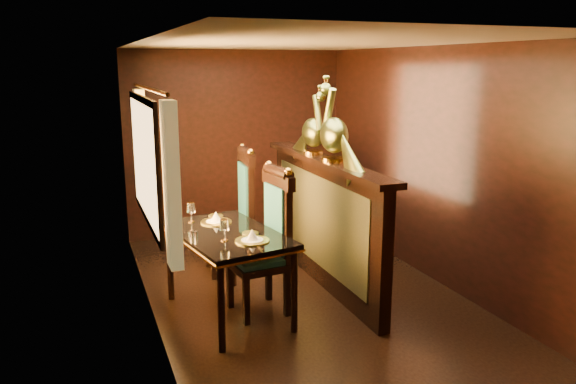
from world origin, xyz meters
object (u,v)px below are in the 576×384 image
object	(u,v)px
peacock_left	(334,119)
chair_right	(240,207)
peacock_right	(313,120)
chair_left	(270,236)
dining_table	(227,240)

from	to	relation	value
peacock_left	chair_right	bearing A→B (deg)	128.36
chair_right	peacock_left	xyz separation A→B (m)	(0.72, -0.91, 1.03)
peacock_right	chair_right	bearing A→B (deg)	151.11
chair_right	peacock_left	size ratio (longest dim) A/B	1.70
chair_left	chair_right	world-z (taller)	chair_right
chair_left	peacock_left	size ratio (longest dim) A/B	1.68
dining_table	peacock_left	world-z (taller)	peacock_left
dining_table	chair_left	bearing A→B (deg)	-13.62
chair_right	chair_left	bearing A→B (deg)	-87.47
chair_left	chair_right	xyz separation A→B (m)	(0.03, 1.13, 0.01)
chair_left	peacock_right	bearing A→B (deg)	38.74
chair_right	peacock_left	distance (m)	1.56
dining_table	chair_left	xyz separation A→B (m)	(0.41, -0.03, -0.00)
peacock_left	peacock_right	world-z (taller)	peacock_left
dining_table	chair_right	distance (m)	1.19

